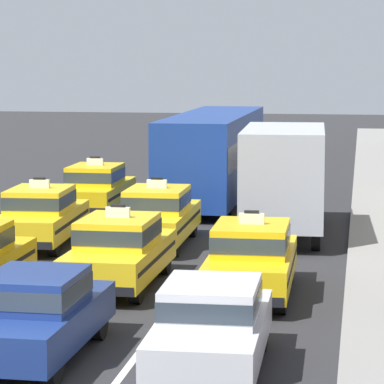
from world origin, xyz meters
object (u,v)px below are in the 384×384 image
taxi_left_fourth (96,188)px  taxi_center_second (119,250)px  sedan_center_nearest (36,313)px  sedan_right_nearest (211,324)px  taxi_center_third (158,215)px  bus_center_fourth (214,152)px  taxi_right_second (252,258)px  box_truck_right_third (285,176)px  taxi_left_third (41,215)px

taxi_left_fourth → taxi_center_second: bearing=-72.6°
sedan_center_nearest → sedan_right_nearest: size_ratio=1.00×
taxi_center_second → taxi_center_third: bearing=91.6°
bus_center_fourth → taxi_right_second: (3.01, -14.98, -0.94)m
taxi_center_second → sedan_right_nearest: size_ratio=1.06×
sedan_center_nearest → taxi_right_second: 6.28m
taxi_center_second → taxi_right_second: 3.15m
sedan_center_nearest → box_truck_right_third: box_truck_right_third is taller
sedan_right_nearest → box_truck_right_third: bearing=89.2°
box_truck_right_third → taxi_left_fourth: bearing=154.0°
sedan_right_nearest → box_truck_right_third: 13.71m
taxi_left_fourth → taxi_right_second: (6.52, -11.26, 0.00)m
sedan_center_nearest → bus_center_fourth: (0.23, 20.36, 0.97)m
bus_center_fourth → sedan_center_nearest: bearing=-90.6°
taxi_center_third → box_truck_right_third: 4.20m
taxi_left_fourth → bus_center_fourth: bearing=46.7°
taxi_left_fourth → sedan_right_nearest: taxi_left_fourth is taller
taxi_left_third → taxi_center_second: 5.85m
taxi_center_second → bus_center_fourth: (0.11, 14.56, 0.94)m
taxi_left_third → sedan_center_nearest: bearing=-72.7°
bus_center_fourth → sedan_right_nearest: bus_center_fourth is taller
box_truck_right_third → taxi_center_second: bearing=-113.1°
taxi_left_fourth → box_truck_right_third: box_truck_right_third is taller
taxi_left_third → taxi_right_second: 8.33m
taxi_center_second → taxi_right_second: bearing=-7.7°
taxi_left_fourth → box_truck_right_third: 7.44m
taxi_center_second → taxi_center_third: 5.29m
sedan_center_nearest → box_truck_right_third: bearing=75.9°
taxi_left_third → taxi_right_second: bearing=-38.4°
taxi_left_third → taxi_center_third: (3.25, 0.54, 0.00)m
sedan_center_nearest → taxi_right_second: taxi_right_second is taller
taxi_center_second → taxi_left_fourth: bearing=107.4°
taxi_center_third → box_truck_right_third: box_truck_right_third is taller
taxi_center_third → sedan_center_nearest: bearing=-89.8°
taxi_left_third → taxi_center_second: same height
taxi_left_third → taxi_center_third: 3.29m
taxi_right_second → box_truck_right_third: (0.12, 8.02, 0.90)m
taxi_left_fourth → taxi_right_second: same height
sedan_center_nearest → taxi_left_fourth: bearing=101.1°
taxi_center_third → box_truck_right_third: (3.39, 2.31, 0.90)m
box_truck_right_third → bus_center_fourth: bearing=114.2°
taxi_center_third → box_truck_right_third: bearing=34.2°
taxi_left_third → sedan_center_nearest: taxi_left_third is taller
taxi_left_third → taxi_center_third: bearing=9.4°
taxi_left_third → taxi_right_second: (6.53, -5.17, 0.00)m
bus_center_fourth → taxi_center_second: bearing=-90.4°
sedan_center_nearest → taxi_right_second: bearing=59.0°
sedan_right_nearest → box_truck_right_third: size_ratio=0.62×
taxi_right_second → sedan_right_nearest: bearing=-90.8°
taxi_center_second → sedan_right_nearest: taxi_center_second is taller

